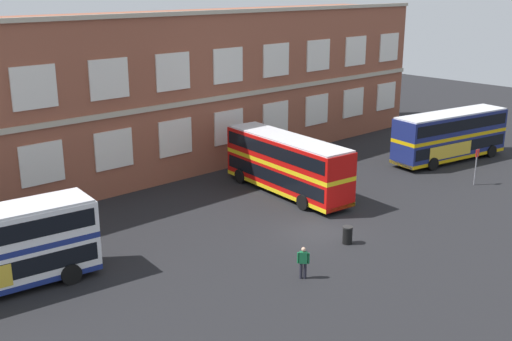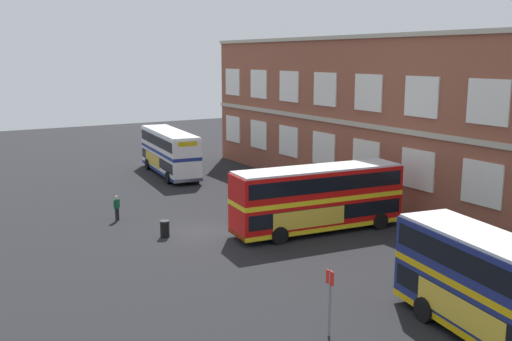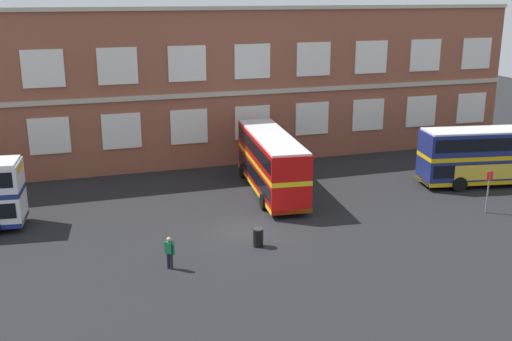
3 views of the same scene
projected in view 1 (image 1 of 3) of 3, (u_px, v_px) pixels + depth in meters
The scene contains 7 objects.
ground_plane at pixel (295, 223), 38.91m from camera, with size 120.00×120.00×0.00m, color black.
brick_terminal_building at pixel (171, 91), 49.85m from camera, with size 51.21×8.19×12.34m.
double_decker_middle at pixel (287, 164), 43.85m from camera, with size 3.73×11.21×4.07m.
double_decker_far at pixel (450, 135), 51.94m from camera, with size 11.28×4.40×4.07m.
waiting_passenger at pixel (303, 261), 31.42m from camera, with size 0.49×0.55×1.70m.
bus_stand_flag at pixel (476, 163), 45.77m from camera, with size 0.44×0.10×2.70m.
station_litter_bin at pixel (348, 235), 35.76m from camera, with size 0.60×0.60×1.03m.
Camera 1 is at (-26.31, -23.14, 14.36)m, focal length 44.13 mm.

